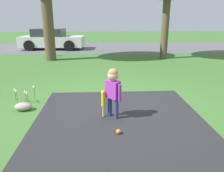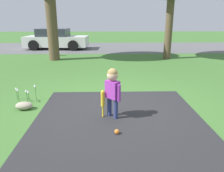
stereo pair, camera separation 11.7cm
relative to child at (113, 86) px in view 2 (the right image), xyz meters
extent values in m
plane|color=#3D6B2D|center=(0.06, 0.64, -0.68)|extent=(60.00, 60.00, 0.00)
cube|color=#59595B|center=(0.06, 11.48, -0.68)|extent=(40.00, 6.00, 0.01)
cylinder|color=navy|center=(-0.06, 0.07, -0.47)|extent=(0.09, 0.09, 0.43)
cylinder|color=navy|center=(0.06, -0.07, -0.47)|extent=(0.09, 0.09, 0.43)
cube|color=purple|center=(0.00, 0.00, -0.07)|extent=(0.31, 0.32, 0.37)
cylinder|color=purple|center=(-0.12, 0.13, -0.10)|extent=(0.07, 0.07, 0.35)
cylinder|color=purple|center=(0.12, -0.13, -0.10)|extent=(0.07, 0.07, 0.35)
sphere|color=#D8AD8C|center=(0.00, 0.00, 0.23)|extent=(0.22, 0.22, 0.22)
sphere|color=#997A47|center=(0.00, 0.00, 0.27)|extent=(0.21, 0.21, 0.21)
sphere|color=yellow|center=(-0.20, 0.02, -0.66)|extent=(0.04, 0.04, 0.04)
cylinder|color=yellow|center=(-0.20, 0.02, -0.56)|extent=(0.04, 0.04, 0.25)
cylinder|color=yellow|center=(-0.20, 0.02, -0.28)|extent=(0.08, 0.08, 0.30)
sphere|color=yellow|center=(-0.20, 0.02, -0.13)|extent=(0.07, 0.07, 0.07)
sphere|color=orange|center=(0.06, -0.71, -0.63)|extent=(0.09, 0.09, 0.09)
cylinder|color=yellow|center=(-3.09, 7.83, -0.33)|extent=(0.17, 0.17, 0.70)
sphere|color=yellow|center=(-3.09, 7.83, 0.02)|extent=(0.16, 0.16, 0.16)
cylinder|color=yellow|center=(-3.09, 7.83, -0.60)|extent=(0.22, 0.22, 0.06)
cylinder|color=yellow|center=(-3.00, 7.83, -0.26)|extent=(0.08, 0.06, 0.06)
cube|color=silver|center=(-3.42, 10.74, -0.17)|extent=(4.20, 1.95, 0.66)
cube|color=#2D333D|center=(-3.63, 10.75, 0.41)|extent=(2.06, 1.61, 0.50)
cylinder|color=black|center=(-2.10, 11.50, -0.35)|extent=(0.67, 0.22, 0.66)
cylinder|color=black|center=(-2.21, 9.81, -0.35)|extent=(0.67, 0.22, 0.66)
cylinder|color=black|center=(-4.63, 11.67, -0.35)|extent=(0.67, 0.22, 0.66)
cylinder|color=black|center=(-4.75, 9.98, -0.35)|extent=(0.67, 0.22, 0.66)
cylinder|color=brown|center=(2.98, 6.85, 1.09)|extent=(0.36, 0.36, 3.54)
cylinder|color=brown|center=(-2.70, 6.68, 1.27)|extent=(0.51, 0.51, 3.90)
cylinder|color=#38702D|center=(-2.06, 0.96, -0.56)|extent=(0.01, 0.01, 0.23)
cone|color=silver|center=(-2.06, 0.96, -0.42)|extent=(0.06, 0.06, 0.06)
cylinder|color=#38702D|center=(-2.40, 1.10, -0.54)|extent=(0.01, 0.01, 0.28)
cone|color=silver|center=(-2.40, 1.10, -0.37)|extent=(0.06, 0.06, 0.06)
cylinder|color=#38702D|center=(-1.91, 1.06, -0.50)|extent=(0.01, 0.01, 0.35)
cone|color=silver|center=(-1.91, 1.06, -0.29)|extent=(0.06, 0.06, 0.06)
cylinder|color=#38702D|center=(-2.31, 0.95, -0.54)|extent=(0.01, 0.01, 0.29)
cone|color=silver|center=(-2.31, 0.95, -0.36)|extent=(0.06, 0.06, 0.06)
cylinder|color=#38702D|center=(-2.07, 0.87, -0.53)|extent=(0.01, 0.01, 0.29)
cone|color=silver|center=(-2.07, 0.87, -0.36)|extent=(0.06, 0.06, 0.06)
ellipsoid|color=#9E937F|center=(-2.00, 0.46, -0.59)|extent=(0.38, 0.27, 0.18)
camera|label=1|loc=(-0.24, -4.19, 1.31)|focal=35.00mm
camera|label=2|loc=(-0.12, -4.19, 1.31)|focal=35.00mm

